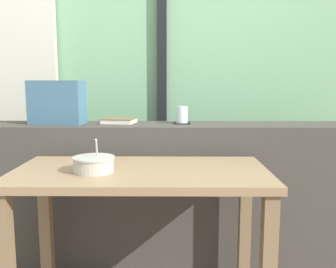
% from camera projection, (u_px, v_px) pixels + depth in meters
% --- Properties ---
extents(outdoor_backdrop, '(4.80, 0.08, 2.80)m').
position_uv_depth(outdoor_backdrop, '(157.00, 43.00, 2.81)').
color(outdoor_backdrop, '#7AAD7F').
rests_on(outdoor_backdrop, ground).
extents(curtain_left_panel, '(0.56, 0.06, 2.50)m').
position_uv_depth(curtain_left_panel, '(19.00, 62.00, 2.75)').
color(curtain_left_panel, beige).
rests_on(curtain_left_panel, ground).
extents(window_divider_post, '(0.07, 0.05, 2.60)m').
position_uv_depth(window_divider_post, '(162.00, 56.00, 2.76)').
color(window_divider_post, black).
rests_on(window_divider_post, ground).
extents(dark_console_ledge, '(2.80, 0.35, 0.86)m').
position_uv_depth(dark_console_ledge, '(153.00, 193.00, 2.30)').
color(dark_console_ledge, '#423D38').
rests_on(dark_console_ledge, ground).
extents(breakfast_table, '(1.17, 0.59, 0.71)m').
position_uv_depth(breakfast_table, '(141.00, 195.00, 1.73)').
color(breakfast_table, '#826849').
rests_on(breakfast_table, ground).
extents(coaster_square, '(0.10, 0.10, 0.00)m').
position_uv_depth(coaster_square, '(182.00, 123.00, 2.26)').
color(coaster_square, black).
rests_on(coaster_square, dark_console_ledge).
extents(juice_glass, '(0.07, 0.07, 0.10)m').
position_uv_depth(juice_glass, '(182.00, 115.00, 2.25)').
color(juice_glass, white).
rests_on(juice_glass, coaster_square).
extents(closed_book, '(0.22, 0.19, 0.03)m').
position_uv_depth(closed_book, '(119.00, 121.00, 2.26)').
color(closed_book, brown).
rests_on(closed_book, dark_console_ledge).
extents(throw_pillow, '(0.33, 0.18, 0.26)m').
position_uv_depth(throw_pillow, '(57.00, 102.00, 2.23)').
color(throw_pillow, '#426B84').
rests_on(throw_pillow, dark_console_ledge).
extents(soup_bowl, '(0.19, 0.19, 0.15)m').
position_uv_depth(soup_bowl, '(94.00, 164.00, 1.66)').
color(soup_bowl, '#BCB7A8').
rests_on(soup_bowl, breakfast_table).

